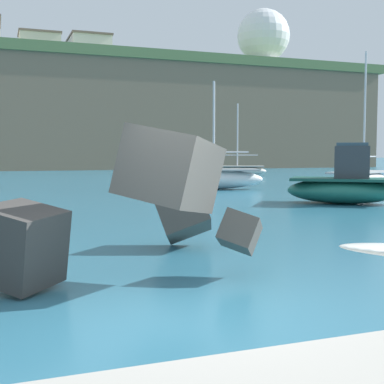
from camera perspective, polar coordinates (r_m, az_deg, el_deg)
ground_plane at (r=6.29m, az=-0.57°, el=-13.21°), size 400.00×400.00×0.00m
breakwater_jetty at (r=7.74m, az=-3.62°, el=-1.13°), size 29.46×6.69×2.85m
boat_near_left at (r=33.43m, az=17.83°, el=1.58°), size 6.35×4.68×8.04m
boat_near_centre at (r=44.06m, az=4.40°, el=2.37°), size 5.94×4.11×6.04m
boat_mid_right at (r=27.64m, az=1.43°, el=1.51°), size 6.33×3.43×5.66m
boat_far_left at (r=20.56m, az=16.24°, el=0.77°), size 4.55×4.14×2.29m
headland_bluff at (r=76.07m, az=-12.89°, el=8.04°), size 81.70×30.61×14.22m
radar_dome at (r=86.68m, az=7.77°, el=16.12°), size 8.27×8.27×10.36m
station_building_west at (r=86.44m, az=-11.15°, el=14.30°), size 6.13×8.32×5.89m
station_building_central at (r=82.80m, az=-16.23°, el=14.47°), size 5.99×5.06×5.33m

